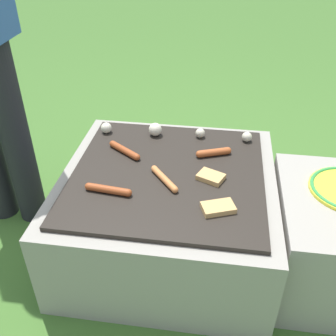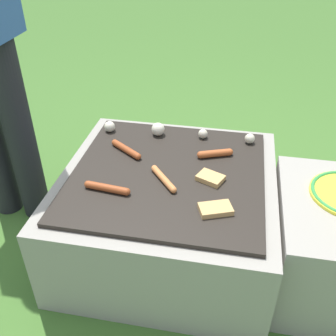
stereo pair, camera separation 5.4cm
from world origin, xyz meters
name	(u,v)px [view 2 (the right image)]	position (x,y,z in m)	size (l,w,h in m)	color
ground_plane	(168,244)	(0.00, 0.00, 0.00)	(14.00, 14.00, 0.00)	#3D6628
grill	(168,211)	(0.00, 0.00, 0.20)	(0.84, 0.84, 0.40)	gray
sausage_front_center	(215,153)	(0.17, 0.15, 0.41)	(0.14, 0.07, 0.03)	#A34C23
sausage_back_right	(164,179)	(-0.01, -0.06, 0.41)	(0.12, 0.15, 0.02)	#C6753D
sausage_front_left	(126,149)	(-0.20, 0.11, 0.41)	(0.15, 0.12, 0.03)	#93421E
sausage_back_left	(107,188)	(-0.20, -0.16, 0.41)	(0.18, 0.04, 0.03)	#93421E
bread_slice_center	(215,209)	(0.20, -0.20, 0.41)	(0.13, 0.10, 0.02)	tan
bread_slice_left	(210,178)	(0.17, -0.02, 0.41)	(0.12, 0.10, 0.02)	tan
mushroom_row	(169,131)	(-0.05, 0.28, 0.42)	(0.67, 0.06, 0.06)	beige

